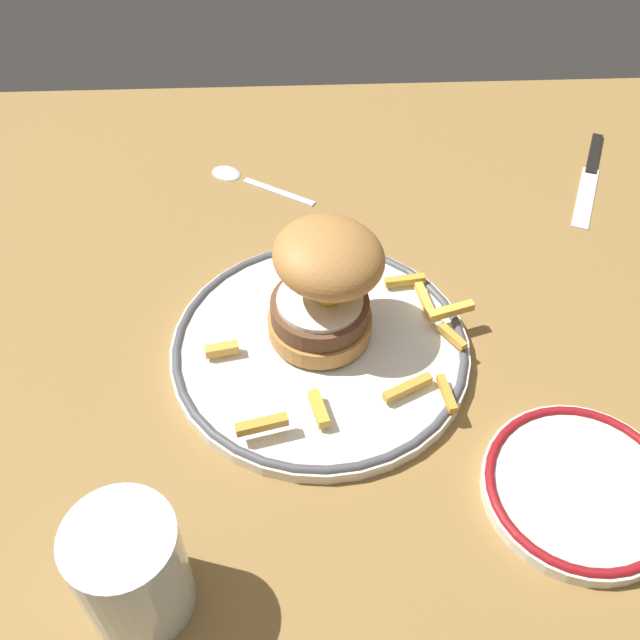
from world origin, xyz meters
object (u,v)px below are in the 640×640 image
(dinner_plate, at_px, (320,348))
(spoon, at_px, (237,175))
(knife, at_px, (591,170))
(burger, at_px, (326,284))
(water_glass, at_px, (132,573))
(side_plate, at_px, (580,488))

(dinner_plate, distance_m, spoon, 0.28)
(knife, bearing_deg, burger, -142.88)
(burger, height_order, water_glass, burger)
(spoon, bearing_deg, knife, -0.86)
(side_plate, distance_m, knife, 0.43)
(burger, bearing_deg, knife, 37.12)
(knife, relative_size, spoon, 1.41)
(dinner_plate, xyz_separation_m, spoon, (-0.08, 0.26, -0.00))
(dinner_plate, height_order, water_glass, water_glass)
(burger, relative_size, side_plate, 0.73)
(side_plate, relative_size, knife, 0.89)
(dinner_plate, relative_size, water_glass, 2.78)
(dinner_plate, xyz_separation_m, water_glass, (-0.13, -0.22, 0.03))
(dinner_plate, relative_size, burger, 2.42)
(dinner_plate, height_order, knife, dinner_plate)
(water_glass, bearing_deg, dinner_plate, 58.51)
(spoon, bearing_deg, burger, -70.03)
(side_plate, distance_m, spoon, 0.50)
(burger, bearing_deg, side_plate, -41.70)
(water_glass, distance_m, spoon, 0.49)
(burger, bearing_deg, water_glass, -120.52)
(burger, height_order, knife, burger)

